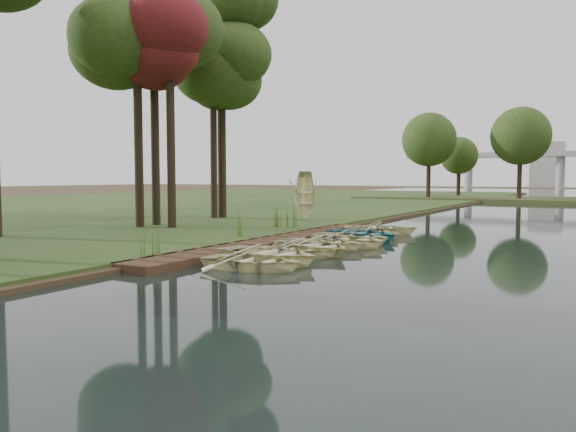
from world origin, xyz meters
The scene contains 23 objects.
ground centered at (0.00, 0.00, 0.00)m, with size 300.00×300.00×0.00m, color #3D2F1D.
boardwalk centered at (-1.60, 0.00, 0.15)m, with size 1.60×16.00×0.30m, color #3B2616.
far_trees centered at (4.67, 50.00, 6.43)m, with size 45.60×5.60×8.80m.
building_b centered at (-5.00, 145.00, 6.00)m, with size 8.00×8.00×12.00m, color #A5A5A0.
rowboat_0 centered at (1.10, -5.55, 0.38)m, with size 2.29×3.20×0.66m, color beige.
rowboat_1 centered at (0.86, -4.27, 0.44)m, with size 2.69×3.76×0.78m, color beige.
rowboat_2 centered at (0.99, -2.64, 0.37)m, with size 2.20×3.08×0.64m, color beige.
rowboat_3 centered at (1.09, -1.56, 0.42)m, with size 2.55×3.57×0.74m, color beige.
rowboat_4 centered at (0.83, -0.31, 0.39)m, with size 2.33×3.26×0.67m, color beige.
rowboat_5 centered at (1.28, 1.19, 0.40)m, with size 2.44×3.42×0.71m, color beige.
rowboat_6 centered at (0.96, 2.19, 0.40)m, with size 2.39×3.35×0.69m, color beige.
rowboat_7 centered at (0.92, 3.47, 0.41)m, with size 2.46×3.45×0.71m, color teal.
rowboat_8 centered at (0.99, 4.76, 0.36)m, with size 2.16×3.02×0.63m, color beige.
rowboat_9 centered at (0.73, 6.13, 0.42)m, with size 2.55×3.58×0.74m, color beige.
stored_rowboat centered at (-5.35, 9.67, 0.60)m, with size 2.06×2.88×0.60m, color beige.
tree_2 centered at (-8.78, 1.94, 9.03)m, with size 4.09×4.09×10.58m.
tree_3 centered at (-10.53, 2.68, 10.03)m, with size 5.06×5.06×11.96m.
tree_4 centered at (-10.44, 1.39, 9.96)m, with size 4.33×4.33×11.63m.
tree_6 centered at (-10.99, 8.29, 9.24)m, with size 5.18×5.18×11.20m.
reeds_0 centered at (-2.60, -6.02, 0.73)m, with size 0.60×0.60×0.86m, color #3F661E.
reeds_1 centered at (-3.33, 0.32, 0.79)m, with size 0.60×0.60×0.97m, color #3F661E.
reeds_2 centered at (-3.68, 5.28, 0.84)m, with size 0.60×0.60×1.08m, color #3F661E.
reeds_3 centered at (-4.25, 4.93, 0.87)m, with size 0.60×0.60×1.14m, color #3F661E.
Camera 1 is at (10.51, -19.55, 2.85)m, focal length 35.00 mm.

